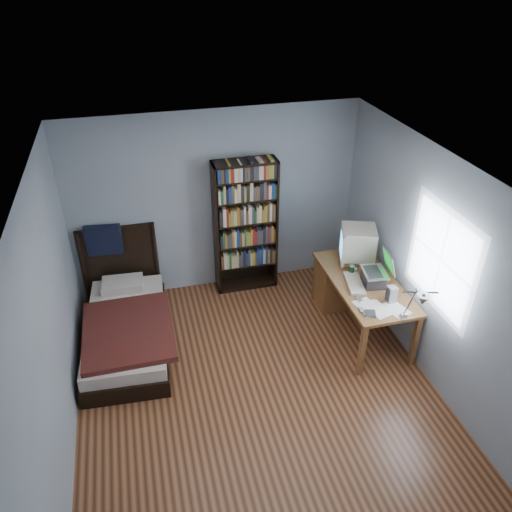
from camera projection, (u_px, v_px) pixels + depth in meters
name	position (u px, v px, depth m)	size (l,w,h in m)	color
room	(259.00, 295.00, 4.84)	(4.20, 4.24, 2.50)	#4D2716
desk	(348.00, 283.00, 6.48)	(0.75, 1.56, 0.73)	brown
crt_monitor	(357.00, 243.00, 6.17)	(0.55, 0.50, 0.49)	beige
laptop	(375.00, 276.00, 5.85)	(0.39, 0.38, 0.42)	#2D2D30
desk_lamp	(420.00, 301.00, 4.76)	(0.25, 0.55, 0.66)	#99999E
keyboard	(354.00, 283.00, 5.89)	(0.18, 0.46, 0.03)	#BDB19D
speaker	(392.00, 294.00, 5.57)	(0.10, 0.10, 0.19)	gray
soda_can	(352.00, 270.00, 6.05)	(0.06, 0.06, 0.11)	#073314
mouse	(355.00, 268.00, 6.17)	(0.06, 0.11, 0.04)	silver
phone_silver	(359.00, 299.00, 5.63)	(0.05, 0.10, 0.02)	silver
phone_grey	(362.00, 310.00, 5.47)	(0.04, 0.09, 0.02)	gray
external_drive	(370.00, 314.00, 5.41)	(0.11, 0.11, 0.02)	gray
bookshelf	(245.00, 227.00, 6.67)	(0.84, 0.30, 1.87)	black
bed	(126.00, 324.00, 6.02)	(1.06, 2.05, 1.16)	black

